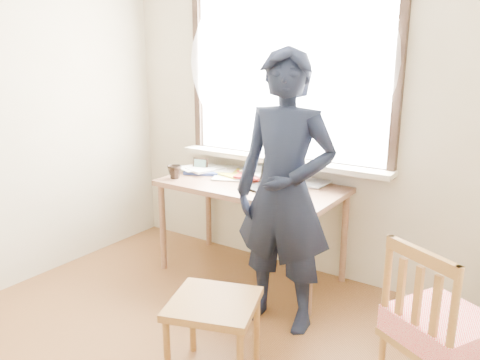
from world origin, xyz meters
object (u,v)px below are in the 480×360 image
Objects in this scene: mug_white at (256,170)px; side_chair at (439,330)px; laptop at (271,182)px; person at (284,193)px; work_chair at (214,312)px; mug_dark at (175,172)px; desk at (251,194)px.

mug_white is 0.14× the size of side_chair.
person is (0.35, -0.43, 0.08)m from laptop.
mug_white is 1.58m from work_chair.
mug_dark is at bearing -140.87° from mug_white.
person reaches higher than side_chair.
desk is 0.27m from mug_white.
laptop is 0.56m from person.
laptop is 0.20× the size of person.
mug_white is 2.01m from side_chair.
work_chair is (0.52, -1.18, -0.30)m from desk.
side_chair is (1.68, -1.05, -0.34)m from mug_white.
desk is 1.32m from work_chair.
mug_dark is 0.06× the size of person.
person is (1.16, -0.26, 0.07)m from mug_dark.
person is at bearing 87.31° from work_chair.
laptop is at bearing -9.77° from desk.
desk is 1.81m from side_chair.
laptop is (0.20, -0.03, 0.13)m from desk.
side_chair is (1.39, -0.79, -0.34)m from laptop.
mug_dark is (-0.52, -0.42, 0.00)m from mug_white.
laptop is at bearing 150.32° from side_chair.
mug_white is 0.94m from person.
side_chair is (1.59, -0.83, -0.20)m from desk.
laptop reaches higher than side_chair.
person is (-1.04, 0.36, 0.41)m from side_chair.
mug_white is (-0.09, 0.22, 0.13)m from desk.
person is (0.55, -0.46, 0.21)m from desk.
desk is at bearing 170.23° from laptop.
work_chair is (0.61, -1.40, -0.43)m from mug_white.
work_chair is at bearing -97.90° from person.
work_chair is (1.13, -0.97, -0.43)m from mug_dark.
side_chair is at bearing 17.98° from work_chair.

